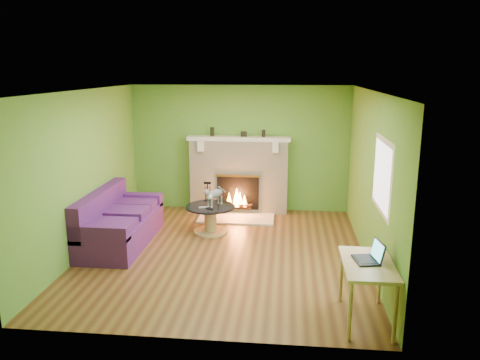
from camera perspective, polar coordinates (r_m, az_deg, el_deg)
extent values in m
plane|color=#512E17|center=(7.70, -1.97, -8.89)|extent=(5.00, 5.00, 0.00)
plane|color=white|center=(7.13, -2.14, 10.83)|extent=(5.00, 5.00, 0.00)
plane|color=#5C9731|center=(9.74, -0.02, 3.85)|extent=(5.00, 0.00, 5.00)
plane|color=#5C9731|center=(4.93, -6.08, -5.86)|extent=(5.00, 0.00, 5.00)
plane|color=#5C9731|center=(7.93, -18.38, 0.93)|extent=(0.00, 5.00, 5.00)
plane|color=#5C9731|center=(7.34, 15.61, 0.17)|extent=(0.00, 5.00, 5.00)
plane|color=silver|center=(6.42, 16.96, 0.50)|extent=(0.00, 1.20, 1.20)
plane|color=white|center=(6.42, 16.89, 0.51)|extent=(0.00, 1.06, 1.06)
cube|color=beige|center=(9.67, -0.13, 0.46)|extent=(2.00, 0.35, 1.50)
cube|color=black|center=(9.57, -0.25, -1.60)|extent=(0.85, 0.03, 0.68)
cube|color=#BB882E|center=(9.47, -0.26, 0.49)|extent=(0.91, 0.02, 0.04)
cylinder|color=black|center=(9.61, -0.27, -3.27)|extent=(0.55, 0.07, 0.07)
cube|color=beige|center=(9.50, -0.15, 5.07)|extent=(2.10, 0.28, 0.08)
cube|color=beige|center=(9.45, -4.81, 4.12)|extent=(0.12, 0.10, 0.20)
cube|color=beige|center=(9.29, 4.34, 3.97)|extent=(0.12, 0.10, 0.20)
cube|color=beige|center=(9.37, -0.47, -4.64)|extent=(1.50, 0.75, 0.03)
cube|color=beige|center=(9.50, -0.15, 5.07)|extent=(2.10, 0.28, 0.08)
cube|color=#3F1757|center=(8.26, -14.29, -6.01)|extent=(0.93, 2.05, 0.46)
cube|color=#3F1757|center=(8.26, -16.70, -3.25)|extent=(0.21, 2.05, 0.58)
cube|color=#3F1757|center=(7.36, -16.86, -6.17)|extent=(0.93, 0.21, 0.23)
cube|color=#3F1757|center=(9.00, -12.41, -2.33)|extent=(0.93, 0.21, 0.23)
cube|color=#3F1757|center=(7.64, -15.52, -5.36)|extent=(0.74, 0.55, 0.13)
cube|color=#3F1757|center=(8.25, -13.81, -3.86)|extent=(0.74, 0.55, 0.13)
cube|color=#3F1757|center=(8.77, -12.56, -2.76)|extent=(0.74, 0.55, 0.13)
cylinder|color=tan|center=(8.63, -3.60, -6.26)|extent=(0.62, 0.62, 0.03)
cylinder|color=tan|center=(8.56, -3.62, -4.80)|extent=(0.22, 0.22, 0.43)
cylinder|color=black|center=(8.48, -3.64, -3.27)|extent=(0.89, 0.89, 0.03)
cube|color=tan|center=(5.68, 15.35, -9.88)|extent=(0.58, 1.00, 0.04)
cylinder|color=tan|center=(5.41, 13.27, -15.38)|extent=(0.04, 0.04, 0.70)
cylinder|color=tan|center=(5.49, 18.43, -15.26)|extent=(0.04, 0.04, 0.70)
cylinder|color=tan|center=(6.20, 12.24, -11.39)|extent=(0.04, 0.04, 0.70)
cylinder|color=tan|center=(6.28, 16.68, -11.36)|extent=(0.04, 0.04, 0.70)
cube|color=#98989B|center=(8.38, -4.45, -3.33)|extent=(0.18, 0.10, 0.02)
cube|color=black|center=(8.30, -3.71, -3.48)|extent=(0.16, 0.12, 0.02)
cylinder|color=black|center=(9.58, -3.41, 5.91)|extent=(0.08, 0.08, 0.18)
cylinder|color=black|center=(9.47, 2.89, 5.70)|extent=(0.07, 0.07, 0.14)
cube|color=black|center=(9.51, 0.46, 5.63)|extent=(0.12, 0.08, 0.10)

